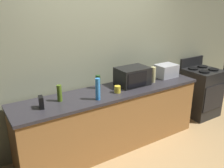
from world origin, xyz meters
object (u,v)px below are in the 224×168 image
(stove_range, at_px, (200,92))
(cordless_phone, at_px, (41,102))
(bottle_olive_oil, at_px, (59,93))
(mug_yellow, at_px, (117,89))
(toaster_oven, at_px, (166,71))
(bottle_vinegar, at_px, (153,75))
(bottle_spray_cleaner, at_px, (98,89))
(bottle_wine, at_px, (98,82))
(microwave, at_px, (132,76))

(stove_range, xyz_separation_m, cordless_phone, (-3.03, -0.04, 0.51))
(bottle_olive_oil, xyz_separation_m, mug_yellow, (0.78, -0.15, -0.06))
(bottle_olive_oil, bearing_deg, stove_range, -0.97)
(cordless_phone, relative_size, mug_yellow, 1.53)
(toaster_oven, xyz_separation_m, bottle_vinegar, (-0.37, -0.09, 0.02))
(toaster_oven, bearing_deg, bottle_spray_cleaner, -170.77)
(stove_range, bearing_deg, bottle_spray_cleaner, -175.74)
(bottle_wine, height_order, bottle_vinegar, bottle_vinegar)
(bottle_vinegar, relative_size, mug_yellow, 2.49)
(microwave, relative_size, bottle_spray_cleaner, 1.66)
(bottle_spray_cleaner, bearing_deg, cordless_phone, 168.89)
(bottle_wine, distance_m, bottle_vinegar, 0.89)
(stove_range, bearing_deg, microwave, 178.28)
(cordless_phone, height_order, mug_yellow, cordless_phone)
(bottle_wine, bearing_deg, stove_range, -5.20)
(bottle_spray_cleaner, xyz_separation_m, bottle_olive_oil, (-0.43, 0.22, -0.04))
(bottle_vinegar, height_order, mug_yellow, bottle_vinegar)
(toaster_oven, bearing_deg, cordless_phone, -177.41)
(cordless_phone, xyz_separation_m, bottle_spray_cleaner, (0.70, -0.14, 0.07))
(microwave, relative_size, cordless_phone, 3.20)
(toaster_oven, height_order, bottle_olive_oil, bottle_olive_oil)
(microwave, relative_size, bottle_olive_oil, 2.22)
(mug_yellow, bearing_deg, microwave, 22.32)
(stove_range, xyz_separation_m, toaster_oven, (-0.89, 0.06, 0.54))
(mug_yellow, bearing_deg, cordless_phone, 176.21)
(stove_range, distance_m, bottle_olive_oil, 2.82)
(toaster_oven, height_order, cordless_phone, toaster_oven)
(microwave, bearing_deg, bottle_vinegar, -13.23)
(toaster_oven, relative_size, mug_yellow, 3.46)
(bottle_spray_cleaner, xyz_separation_m, mug_yellow, (0.35, 0.07, -0.10))
(cordless_phone, height_order, bottle_olive_oil, bottle_olive_oil)
(bottle_spray_cleaner, relative_size, bottle_olive_oil, 1.34)
(bottle_olive_oil, bearing_deg, toaster_oven, 0.42)
(bottle_wine, bearing_deg, cordless_phone, -165.82)
(bottle_vinegar, bearing_deg, cordless_phone, -179.87)
(bottle_wine, distance_m, bottle_spray_cleaner, 0.42)
(microwave, distance_m, bottle_spray_cleaner, 0.76)
(stove_range, height_order, bottle_vinegar, bottle_vinegar)
(toaster_oven, distance_m, bottle_vinegar, 0.38)
(microwave, relative_size, bottle_wine, 2.44)
(bottle_wine, xyz_separation_m, mug_yellow, (0.14, -0.30, -0.05))
(bottle_spray_cleaner, distance_m, bottle_olive_oil, 0.49)
(bottle_vinegar, xyz_separation_m, bottle_olive_oil, (-1.50, 0.08, -0.01))
(bottle_spray_cleaner, bearing_deg, bottle_olive_oil, 153.17)
(toaster_oven, distance_m, mug_yellow, 1.10)
(cordless_phone, bearing_deg, bottle_vinegar, 10.42)
(toaster_oven, distance_m, bottle_spray_cleaner, 1.46)
(bottle_vinegar, height_order, bottle_olive_oil, bottle_vinegar)
(bottle_vinegar, relative_size, bottle_spray_cleaner, 0.85)
(toaster_oven, bearing_deg, bottle_vinegar, -166.01)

